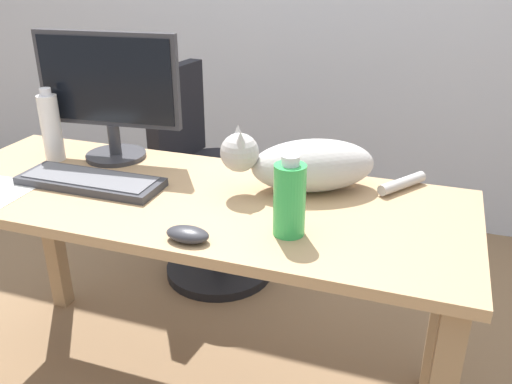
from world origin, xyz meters
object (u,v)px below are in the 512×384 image
(monitor, at_px, (109,92))
(keyboard, at_px, (90,181))
(spray_bottle, at_px, (289,199))
(water_bottle, at_px, (51,127))
(office_chair, at_px, (207,190))
(computer_mouse, at_px, (188,234))
(cat, at_px, (305,164))

(monitor, xyz_separation_m, keyboard, (0.06, -0.23, -0.21))
(monitor, height_order, spray_bottle, monitor)
(monitor, xyz_separation_m, water_bottle, (-0.18, -0.08, -0.11))
(office_chair, bearing_deg, computer_mouse, -68.10)
(monitor, xyz_separation_m, spray_bottle, (0.70, -0.32, -0.13))
(spray_bottle, bearing_deg, keyboard, 171.63)
(keyboard, relative_size, computer_mouse, 4.00)
(office_chair, bearing_deg, monitor, -102.03)
(monitor, relative_size, keyboard, 1.09)
(monitor, xyz_separation_m, computer_mouse, (0.48, -0.44, -0.21))
(office_chair, height_order, cat, office_chair)
(office_chair, relative_size, monitor, 1.94)
(office_chair, xyz_separation_m, computer_mouse, (0.37, -0.93, 0.33))
(keyboard, xyz_separation_m, spray_bottle, (0.64, -0.09, 0.08))
(water_bottle, bearing_deg, monitor, 24.20)
(office_chair, bearing_deg, cat, -43.88)
(water_bottle, bearing_deg, cat, 2.11)
(keyboard, bearing_deg, spray_bottle, -8.37)
(computer_mouse, distance_m, spray_bottle, 0.26)
(office_chair, xyz_separation_m, water_bottle, (-0.29, -0.57, 0.43))
(keyboard, distance_m, water_bottle, 0.30)
(keyboard, xyz_separation_m, computer_mouse, (0.42, -0.21, 0.00))
(keyboard, xyz_separation_m, cat, (0.61, 0.18, 0.07))
(office_chair, bearing_deg, keyboard, -93.73)
(cat, bearing_deg, water_bottle, -177.89)
(cat, height_order, computer_mouse, cat)
(water_bottle, height_order, spray_bottle, water_bottle)
(water_bottle, bearing_deg, spray_bottle, -15.33)
(cat, bearing_deg, office_chair, 136.12)
(keyboard, distance_m, cat, 0.64)
(computer_mouse, bearing_deg, spray_bottle, 27.83)
(keyboard, height_order, computer_mouse, computer_mouse)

